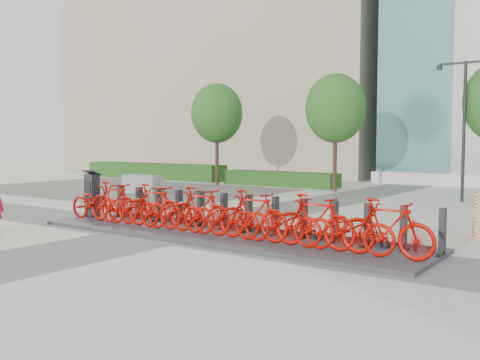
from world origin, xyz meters
The scene contains 24 objects.
ground centered at (0.00, 0.00, 0.00)m, with size 120.00×120.00×0.00m, color beige.
gravel_patch centered at (-10.00, 7.00, 0.01)m, with size 14.00×14.00×0.00m, color #4A483D.
curb centered at (-10.00, 1.90, 0.07)m, with size 14.00×0.25×0.15m, color #A0A0A0.
hedge_a centered at (-14.00, 13.50, 0.45)m, with size 10.00×1.40×0.90m, color #2A5D1B.
hedge_b centered at (-5.00, 13.20, 0.35)m, with size 6.00×1.20×0.70m, color #2A5D1B.
tree_0 centered at (-8.00, 12.00, 3.59)m, with size 2.60×2.60×5.10m.
tree_1 centered at (-1.50, 12.00, 3.59)m, with size 2.60×2.60×5.10m.
streetlamp centered at (4.00, 11.00, 3.13)m, with size 2.00×0.20×5.00m.
dock_pad centered at (1.30, 0.30, 0.04)m, with size 9.60×2.40×0.08m, color #3E3D43.
dock_rail_posts centered at (1.72, 0.77, 0.51)m, with size 8.74×0.50×0.85m, color #27272A, non-canonical shape.
bike_0 centered at (-2.60, -0.05, 0.55)m, with size 0.63×1.80×0.95m, color #BA0800.
bike_1 centered at (-1.88, -0.05, 0.61)m, with size 0.49×1.75×1.05m, color #BA0800.
bike_2 centered at (-1.16, -0.05, 0.55)m, with size 0.63×1.80×0.95m, color #BA0800.
bike_3 centered at (-0.44, -0.05, 0.61)m, with size 0.49×1.75×1.05m, color #BA0800.
bike_4 centered at (0.28, -0.05, 0.55)m, with size 0.63×1.80×0.95m, color #BA0800.
bike_5 centered at (1.00, -0.05, 0.61)m, with size 0.49×1.75×1.05m, color #BA0800.
bike_6 centered at (1.72, -0.05, 0.55)m, with size 0.63×1.80×0.95m, color #BA0800.
bike_7 centered at (2.44, -0.05, 0.61)m, with size 0.49×1.75×1.05m, color #BA0800.
bike_8 centered at (3.16, -0.05, 0.55)m, with size 0.63×1.80×0.95m, color #BA0800.
bike_9 centered at (3.88, -0.05, 0.61)m, with size 0.49×1.75×1.05m, color #BA0800.
bike_10 centered at (4.60, -0.05, 0.55)m, with size 0.63×1.80×0.95m, color #BA0800.
bike_11 centered at (5.32, -0.05, 0.61)m, with size 0.49×1.75×1.05m, color #BA0800.
kiosk centered at (-3.21, 0.35, 0.70)m, with size 0.40×0.34×1.30m.
jersey_barrier centered at (-7.40, 6.26, 0.39)m, with size 2.03×0.55×0.79m, color #ACACAC.
Camera 1 is at (8.69, -9.17, 2.12)m, focal length 40.00 mm.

